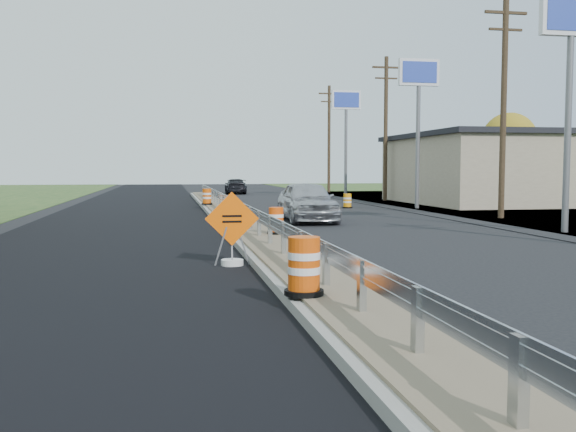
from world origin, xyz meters
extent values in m
plane|color=black|center=(0.00, 0.00, 0.00)|extent=(140.00, 140.00, 0.00)
cube|color=black|center=(-4.40, 10.00, 0.01)|extent=(7.20, 120.00, 0.01)
cube|color=gray|center=(0.00, 8.00, 0.09)|extent=(1.60, 55.00, 0.18)
cube|color=brown|center=(0.00, 8.00, 0.20)|extent=(1.25, 55.00, 0.05)
cube|color=silver|center=(0.00, -12.00, 0.58)|extent=(0.10, 0.15, 0.70)
cube|color=silver|center=(0.00, -10.00, 0.58)|extent=(0.10, 0.15, 0.70)
cube|color=silver|center=(0.00, -8.00, 0.58)|extent=(0.10, 0.15, 0.70)
cube|color=silver|center=(0.00, -6.00, 0.58)|extent=(0.10, 0.15, 0.70)
cube|color=silver|center=(0.00, -4.00, 0.58)|extent=(0.10, 0.15, 0.70)
cube|color=silver|center=(0.00, -2.00, 0.58)|extent=(0.10, 0.15, 0.70)
cube|color=silver|center=(0.00, 0.00, 0.58)|extent=(0.10, 0.15, 0.70)
cube|color=silver|center=(0.00, 2.00, 0.58)|extent=(0.10, 0.15, 0.70)
cube|color=silver|center=(0.00, 4.00, 0.58)|extent=(0.10, 0.15, 0.70)
cube|color=silver|center=(0.00, 6.00, 0.58)|extent=(0.10, 0.15, 0.70)
cube|color=silver|center=(0.00, 8.00, 0.58)|extent=(0.10, 0.15, 0.70)
cube|color=silver|center=(0.00, 10.00, 0.58)|extent=(0.10, 0.15, 0.70)
cube|color=silver|center=(0.00, 12.00, 0.58)|extent=(0.10, 0.15, 0.70)
cube|color=silver|center=(0.00, 14.00, 0.58)|extent=(0.10, 0.15, 0.70)
cube|color=silver|center=(0.00, 16.00, 0.58)|extent=(0.10, 0.15, 0.70)
cube|color=silver|center=(0.00, 18.00, 0.58)|extent=(0.10, 0.15, 0.70)
cube|color=silver|center=(0.00, 20.00, 0.58)|extent=(0.10, 0.15, 0.70)
cube|color=silver|center=(0.00, 22.00, 0.58)|extent=(0.10, 0.15, 0.70)
cube|color=silver|center=(0.00, 24.00, 0.58)|extent=(0.10, 0.15, 0.70)
cube|color=silver|center=(0.00, 26.00, 0.58)|extent=(0.10, 0.15, 0.70)
cube|color=silver|center=(0.00, 28.00, 0.58)|extent=(0.10, 0.15, 0.70)
cube|color=silver|center=(0.00, 30.00, 0.58)|extent=(0.10, 0.15, 0.70)
cube|color=silver|center=(0.00, 32.00, 0.58)|extent=(0.10, 0.15, 0.70)
cube|color=silver|center=(0.00, 9.00, 0.78)|extent=(0.04, 46.00, 0.34)
cube|color=silver|center=(0.00, 9.00, 0.70)|extent=(0.06, 46.00, 0.03)
cube|color=silver|center=(0.00, 9.00, 0.86)|extent=(0.06, 46.00, 0.03)
cube|color=tan|center=(21.00, 20.00, 2.00)|extent=(18.00, 12.00, 4.00)
cube|color=black|center=(21.00, 20.00, 4.12)|extent=(18.50, 12.50, 0.30)
cube|color=black|center=(12.05, 20.00, 1.60)|extent=(0.08, 7.20, 2.20)
cylinder|color=slate|center=(10.50, 3.00, 3.40)|extent=(0.22, 0.22, 6.80)
cube|color=white|center=(10.50, 3.00, 7.20)|extent=(2.20, 0.25, 1.40)
cube|color=#263FB2|center=(10.50, 3.00, 7.20)|extent=(1.90, 0.30, 1.10)
cylinder|color=slate|center=(10.50, 16.00, 3.40)|extent=(0.22, 0.22, 6.80)
cube|color=white|center=(10.50, 16.00, 7.20)|extent=(2.20, 0.25, 1.40)
cube|color=#263FB2|center=(10.50, 16.00, 7.20)|extent=(1.90, 0.30, 1.10)
cylinder|color=slate|center=(10.50, 30.00, 3.40)|extent=(0.22, 0.22, 6.80)
cube|color=white|center=(10.50, 30.00, 7.20)|extent=(2.20, 0.25, 1.40)
cube|color=#263FB2|center=(10.50, 30.00, 7.20)|extent=(1.90, 0.30, 1.10)
cylinder|color=#473523|center=(11.50, 9.00, 4.70)|extent=(0.26, 0.26, 9.40)
cube|color=#473523|center=(11.50, 9.00, 8.70)|extent=(1.90, 0.12, 0.12)
cube|color=#473523|center=(11.50, 9.00, 8.00)|extent=(1.50, 0.10, 0.10)
cylinder|color=#473523|center=(11.50, 24.00, 4.70)|extent=(0.26, 0.26, 9.40)
cube|color=#473523|center=(11.50, 24.00, 8.70)|extent=(1.90, 0.12, 0.12)
cube|color=#473523|center=(11.50, 24.00, 8.00)|extent=(1.50, 0.10, 0.10)
cylinder|color=#473523|center=(11.50, 39.00, 4.70)|extent=(0.26, 0.26, 9.40)
cube|color=#473523|center=(11.50, 39.00, 8.70)|extent=(1.90, 0.12, 0.12)
cube|color=#473523|center=(11.50, 39.00, 8.00)|extent=(1.50, 0.10, 0.10)
cylinder|color=#473523|center=(26.00, 34.00, 1.54)|extent=(0.36, 0.36, 3.08)
sphere|color=olive|center=(26.00, 34.00, 4.55)|extent=(4.62, 4.62, 4.62)
cylinder|color=white|center=(-1.20, -2.17, 0.07)|extent=(0.50, 0.50, 0.14)
cube|color=slate|center=(-1.45, -2.17, 0.45)|extent=(0.30, 0.04, 0.87)
cube|color=slate|center=(-0.95, -2.17, 0.45)|extent=(0.30, 0.04, 0.87)
cube|color=slate|center=(-1.20, -2.13, 0.45)|extent=(0.04, 0.22, 0.88)
cube|color=#E35404|center=(-1.20, -2.17, 1.06)|extent=(1.20, 0.06, 1.20)
cube|color=black|center=(-1.20, -2.19, 1.12)|extent=(0.43, 0.02, 0.04)
cube|color=black|center=(-1.20, -2.19, 0.99)|extent=(0.43, 0.02, 0.04)
cylinder|color=black|center=(-0.55, -6.79, 0.27)|extent=(0.61, 0.61, 0.08)
cylinder|color=#E04B09|center=(-0.55, -6.79, 0.70)|extent=(0.49, 0.49, 0.86)
cylinder|color=white|center=(-0.55, -6.79, 0.84)|extent=(0.51, 0.51, 0.11)
cylinder|color=white|center=(-0.55, -6.79, 0.62)|extent=(0.51, 0.51, 0.11)
cylinder|color=black|center=(0.55, 2.30, 0.27)|extent=(0.54, 0.54, 0.07)
cylinder|color=#E74909|center=(0.55, 2.30, 0.64)|extent=(0.43, 0.43, 0.75)
cylinder|color=white|center=(0.55, 2.30, 0.77)|extent=(0.44, 0.44, 0.10)
cylinder|color=white|center=(0.55, 2.30, 0.57)|extent=(0.44, 0.44, 0.10)
cylinder|color=black|center=(-0.55, 17.89, 0.27)|extent=(0.58, 0.58, 0.08)
cylinder|color=#E85509|center=(-0.55, 17.89, 0.67)|extent=(0.46, 0.46, 0.81)
cylinder|color=white|center=(-0.55, 17.89, 0.81)|extent=(0.47, 0.47, 0.11)
cylinder|color=white|center=(-0.55, 17.89, 0.60)|extent=(0.47, 0.47, 0.11)
cylinder|color=black|center=(7.00, 17.23, 0.04)|extent=(0.53, 0.53, 0.07)
cylinder|color=orange|center=(7.00, 17.23, 0.41)|extent=(0.43, 0.43, 0.75)
cylinder|color=white|center=(7.00, 17.23, 0.53)|extent=(0.44, 0.44, 0.10)
cylinder|color=white|center=(7.00, 17.23, 0.34)|extent=(0.44, 0.44, 0.10)
imported|color=#B7B6BB|center=(2.98, 9.12, 0.83)|extent=(2.03, 4.90, 1.66)
imported|color=black|center=(3.04, 37.61, 0.63)|extent=(2.02, 4.42, 1.26)
camera|label=1|loc=(-2.59, -16.33, 2.19)|focal=40.00mm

